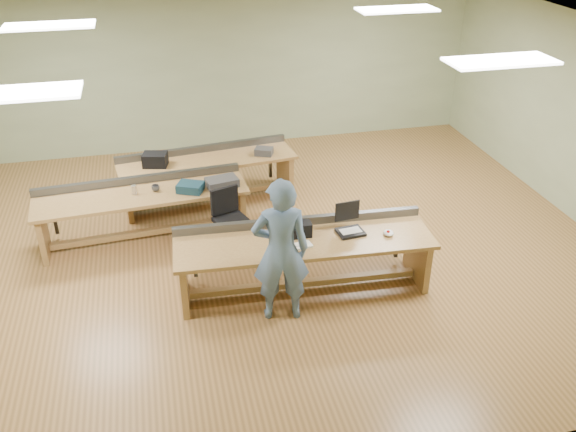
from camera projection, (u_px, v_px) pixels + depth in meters
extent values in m
plane|color=olive|center=(257.00, 248.00, 8.87)|extent=(10.00, 10.00, 0.00)
plane|color=silver|center=(251.00, 39.00, 7.41)|extent=(10.00, 10.00, 0.00)
cube|color=#9CAC83|center=(217.00, 71.00, 11.54)|extent=(10.00, 0.04, 3.00)
cube|color=#9CAC83|center=(347.00, 351.00, 4.74)|extent=(10.00, 0.04, 3.00)
cube|color=white|center=(14.00, 93.00, 5.65)|extent=(1.20, 0.50, 0.03)
cube|color=white|center=(49.00, 26.00, 8.20)|extent=(1.20, 0.50, 0.03)
cube|color=white|center=(501.00, 61.00, 6.64)|extent=(1.20, 0.50, 0.03)
cube|color=white|center=(397.00, 9.00, 9.19)|extent=(1.20, 0.50, 0.03)
cube|color=#AD8949|center=(304.00, 242.00, 7.63)|extent=(3.30, 1.05, 0.05)
cube|color=#AD8949|center=(184.00, 279.00, 7.58)|extent=(0.12, 0.77, 0.70)
cube|color=#AD8949|center=(417.00, 255.00, 8.05)|extent=(0.12, 0.77, 0.70)
cube|color=#AD8949|center=(304.00, 283.00, 7.94)|extent=(2.96, 0.26, 0.08)
cube|color=#484B4F|center=(299.00, 221.00, 7.93)|extent=(3.26, 0.26, 0.11)
cube|color=#AD8949|center=(142.00, 195.00, 8.75)|extent=(3.07, 1.03, 0.05)
cube|color=#AD8949|center=(43.00, 232.00, 8.57)|extent=(0.13, 0.71, 0.70)
cube|color=#AD8949|center=(238.00, 204.00, 9.30)|extent=(0.13, 0.71, 0.70)
cube|color=#AD8949|center=(147.00, 232.00, 9.06)|extent=(2.72, 0.30, 0.08)
cube|color=#484B4F|center=(139.00, 179.00, 9.01)|extent=(3.02, 0.30, 0.11)
cube|color=#AD8949|center=(207.00, 161.00, 9.79)|extent=(2.92, 1.10, 0.05)
cube|color=#AD8949|center=(127.00, 195.00, 9.58)|extent=(0.16, 0.66, 0.70)
cube|color=#AD8949|center=(285.00, 170.00, 10.37)|extent=(0.16, 0.66, 0.70)
cube|color=#AD8949|center=(210.00, 196.00, 10.09)|extent=(2.54, 0.41, 0.08)
cube|color=#484B4F|center=(202.00, 149.00, 10.03)|extent=(2.84, 0.42, 0.11)
imported|color=slate|center=(281.00, 251.00, 7.07)|extent=(0.73, 0.53, 1.86)
cube|color=black|center=(350.00, 232.00, 7.76)|extent=(0.36, 0.30, 0.04)
cube|color=black|center=(347.00, 211.00, 7.74)|extent=(0.33, 0.05, 0.26)
cube|color=white|center=(294.00, 247.00, 7.45)|extent=(0.47, 0.23, 0.03)
ellipsoid|color=white|center=(389.00, 233.00, 7.71)|extent=(0.14, 0.16, 0.06)
cube|color=black|center=(300.00, 229.00, 7.67)|extent=(0.28, 0.18, 0.19)
cylinder|color=black|center=(233.00, 237.00, 8.70)|extent=(0.06, 0.06, 0.46)
cube|color=black|center=(232.00, 222.00, 8.58)|extent=(0.55, 0.55, 0.06)
cube|color=black|center=(224.00, 200.00, 8.61)|extent=(0.41, 0.19, 0.39)
cylinder|color=black|center=(233.00, 248.00, 8.79)|extent=(0.63, 0.63, 0.06)
cube|color=#13303E|center=(190.00, 187.00, 8.77)|extent=(0.44, 0.39, 0.12)
cube|color=#343537|center=(222.00, 182.00, 8.92)|extent=(0.50, 0.37, 0.12)
imported|color=#343537|center=(156.00, 188.00, 8.79)|extent=(0.13, 0.13, 0.09)
cylinder|color=silver|center=(134.00, 190.00, 8.69)|extent=(0.08, 0.08, 0.13)
cube|color=black|center=(155.00, 160.00, 9.52)|extent=(0.42, 0.34, 0.21)
cube|color=#343537|center=(264.00, 151.00, 9.93)|extent=(0.34, 0.30, 0.11)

